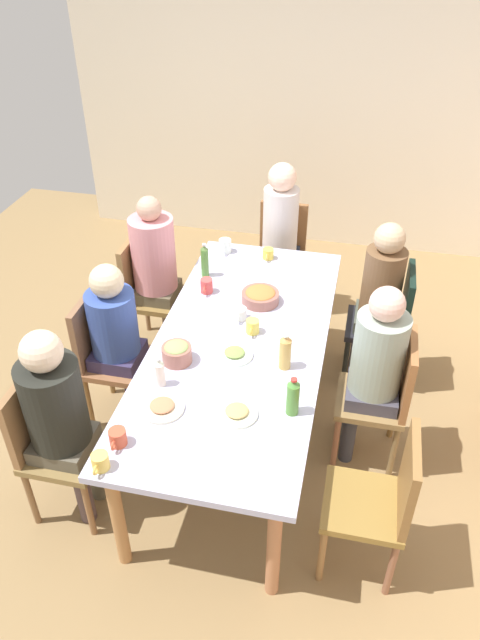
% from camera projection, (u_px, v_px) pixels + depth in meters
% --- Properties ---
extents(ground_plane, '(6.58, 6.58, 0.00)m').
position_uv_depth(ground_plane, '(240.00, 430.00, 3.95)').
color(ground_plane, olive).
extents(wall_left, '(0.12, 4.36, 2.60)m').
position_uv_depth(wall_left, '(307.00, 108.00, 5.40)').
color(wall_left, silver).
rests_on(wall_left, ground_plane).
extents(dining_table, '(2.28, 1.00, 0.76)m').
position_uv_depth(dining_table, '(240.00, 350.00, 3.55)').
color(dining_table, '#B6B8D8').
rests_on(dining_table, ground_plane).
extents(chair_0, '(0.40, 0.40, 0.90)m').
position_uv_depth(chair_0, '(281.00, 252.00, 4.85)').
color(chair_0, brown).
rests_on(chair_0, ground_plane).
extents(person_0, '(0.30, 0.30, 1.30)m').
position_uv_depth(person_0, '(280.00, 229.00, 4.63)').
color(person_0, '#2E294D').
rests_on(person_0, ground_plane).
extents(chair_1, '(0.40, 0.40, 0.90)m').
position_uv_depth(chair_1, '(106.00, 353.00, 3.81)').
color(chair_1, brown).
rests_on(chair_1, ground_plane).
extents(person_1, '(0.30, 0.30, 1.16)m').
position_uv_depth(person_1, '(116.00, 331.00, 3.68)').
color(person_1, '#2A294E').
rests_on(person_1, ground_plane).
extents(chair_2, '(0.40, 0.40, 0.90)m').
position_uv_depth(chair_2, '(50.00, 440.00, 3.21)').
color(chair_2, olive).
rests_on(chair_2, ground_plane).
extents(person_2, '(0.31, 0.31, 1.24)m').
position_uv_depth(person_2, '(58.00, 411.00, 3.05)').
color(person_2, '#545240').
rests_on(person_2, ground_plane).
extents(chair_3, '(0.40, 0.40, 0.90)m').
position_uv_depth(chair_3, '(382.00, 499.00, 2.90)').
color(chair_3, olive).
rests_on(chair_3, ground_plane).
extents(chair_4, '(0.40, 0.40, 0.90)m').
position_uv_depth(chair_4, '(386.00, 394.00, 3.50)').
color(chair_4, olive).
rests_on(chair_4, ground_plane).
extents(person_4, '(0.30, 0.30, 1.23)m').
position_uv_depth(person_4, '(375.00, 362.00, 3.38)').
color(person_4, '#36373E').
rests_on(person_4, ground_plane).
extents(chair_5, '(0.40, 0.40, 0.90)m').
position_uv_depth(chair_5, '(388.00, 319.00, 4.10)').
color(chair_5, black).
rests_on(chair_5, ground_plane).
extents(person_5, '(0.30, 0.30, 1.23)m').
position_uv_depth(person_5, '(379.00, 292.00, 3.99)').
color(person_5, '#47454B').
rests_on(person_5, ground_plane).
extents(chair_6, '(0.40, 0.40, 0.90)m').
position_uv_depth(chair_6, '(147.00, 289.00, 4.41)').
color(chair_6, olive).
rests_on(chair_6, ground_plane).
extents(person_6, '(0.31, 0.31, 1.25)m').
position_uv_depth(person_6, '(156.00, 263.00, 4.25)').
color(person_6, brown).
rests_on(person_6, ground_plane).
extents(plate_0, '(0.23, 0.23, 0.04)m').
position_uv_depth(plate_0, '(162.00, 407.00, 3.04)').
color(plate_0, silver).
rests_on(plate_0, dining_table).
extents(plate_1, '(0.21, 0.21, 0.04)m').
position_uv_depth(plate_1, '(235.00, 354.00, 3.38)').
color(plate_1, white).
rests_on(plate_1, dining_table).
extents(plate_2, '(0.22, 0.22, 0.04)m').
position_uv_depth(plate_2, '(237.00, 412.00, 3.01)').
color(plate_2, silver).
rests_on(plate_2, dining_table).
extents(bowl_0, '(0.24, 0.24, 0.09)m').
position_uv_depth(bowl_0, '(260.00, 296.00, 3.81)').
color(bowl_0, '#955D51').
rests_on(bowl_0, dining_table).
extents(bowl_1, '(0.17, 0.17, 0.12)m').
position_uv_depth(bowl_1, '(177.00, 353.00, 3.32)').
color(bowl_1, '#A06151').
rests_on(bowl_1, dining_table).
extents(cup_0, '(0.12, 0.08, 0.10)m').
position_uv_depth(cup_0, '(207.00, 286.00, 3.90)').
color(cup_0, '#D04744').
rests_on(cup_0, dining_table).
extents(cup_1, '(0.12, 0.08, 0.09)m').
position_uv_depth(cup_1, '(118.00, 438.00, 2.83)').
color(cup_1, '#C44D33').
rests_on(cup_1, dining_table).
extents(cup_2, '(0.13, 0.09, 0.10)m').
position_uv_depth(cup_2, '(225.00, 246.00, 4.33)').
color(cup_2, white).
rests_on(cup_2, dining_table).
extents(cup_3, '(0.12, 0.08, 0.08)m').
position_uv_depth(cup_3, '(268.00, 254.00, 4.26)').
color(cup_3, '#E0C746').
rests_on(cup_3, dining_table).
extents(cup_4, '(0.12, 0.08, 0.08)m').
position_uv_depth(cup_4, '(100.00, 462.00, 2.71)').
color(cup_4, '#EAC455').
rests_on(cup_4, dining_table).
extents(cup_5, '(0.12, 0.08, 0.09)m').
position_uv_depth(cup_5, '(253.00, 327.00, 3.55)').
color(cup_5, '#E2CF54').
rests_on(cup_5, dining_table).
extents(cup_6, '(0.12, 0.08, 0.08)m').
position_uv_depth(cup_6, '(240.00, 314.00, 3.66)').
color(cup_6, white).
rests_on(cup_6, dining_table).
extents(bottle_0, '(0.05, 0.05, 0.18)m').
position_uv_depth(bottle_0, '(160.00, 372.00, 3.15)').
color(bottle_0, silver).
rests_on(bottle_0, dining_table).
extents(bottle_1, '(0.05, 0.05, 0.25)m').
position_uv_depth(bottle_1, '(205.00, 261.00, 4.03)').
color(bottle_1, '#4C8335').
rests_on(bottle_1, dining_table).
extents(bottle_2, '(0.07, 0.07, 0.23)m').
position_uv_depth(bottle_2, '(285.00, 352.00, 3.25)').
color(bottle_2, tan).
rests_on(bottle_2, dining_table).
extents(bottle_3, '(0.07, 0.07, 0.23)m').
position_uv_depth(bottle_3, '(293.00, 397.00, 2.97)').
color(bottle_3, '#4E8933').
rests_on(bottle_3, dining_table).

